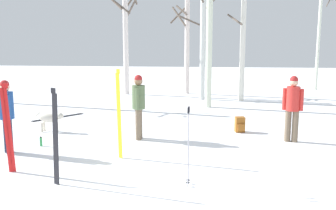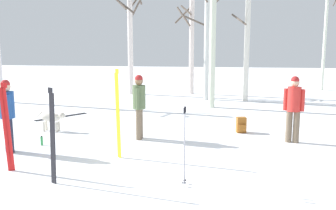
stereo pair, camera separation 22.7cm
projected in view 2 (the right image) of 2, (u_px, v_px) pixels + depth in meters
ground_plane at (171, 180)px, 7.36m from camera, size 60.00×60.00×0.00m
person_0 at (7, 111)px, 9.02m from camera, size 0.38×0.41×1.72m
person_1 at (294, 105)px, 9.87m from camera, size 0.51×0.34×1.72m
person_3 at (139, 103)px, 10.22m from camera, size 0.34×0.52×1.72m
dog at (52, 118)px, 11.17m from camera, size 0.90×0.24×0.57m
ski_pair_planted_0 at (7, 128)px, 7.72m from camera, size 0.20×0.08×1.79m
ski_pair_planted_1 at (53, 137)px, 7.02m from camera, size 0.17×0.11×1.79m
ski_pair_planted_2 at (118, 114)px, 8.60m from camera, size 0.15×0.15×2.00m
ski_pair_lying_0 at (62, 117)px, 13.28m from camera, size 1.32×1.60×0.05m
ski_poles_0 at (185, 144)px, 6.96m from camera, size 0.07×0.23×1.45m
backpack_1 at (241, 125)px, 11.05m from camera, size 0.29×0.32×0.44m
water_bottle_0 at (42, 141)px, 9.73m from camera, size 0.06×0.06×0.24m
birch_tree_1 at (130, 29)px, 18.32m from camera, size 1.35×1.37×5.90m
birch_tree_2 at (191, 31)px, 18.43m from camera, size 1.44×1.56×5.83m
birch_tree_3 at (207, 20)px, 16.54m from camera, size 1.12×1.11×6.70m
birch_tree_5 at (248, 34)px, 16.25m from camera, size 1.44×1.39×5.46m
birch_tree_6 at (327, 17)px, 19.62m from camera, size 0.72×1.22×7.11m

